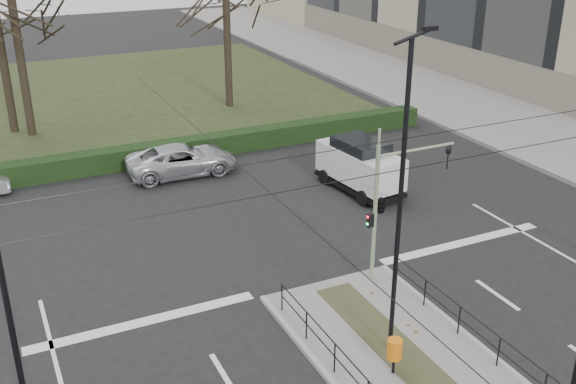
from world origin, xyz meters
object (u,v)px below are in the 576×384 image
Objects in this scene: litter_bin at (395,350)px; streetlamp_median_far at (401,202)px; parked_car_fourth at (182,160)px; traffic_light at (383,202)px; bare_tree_near at (11,0)px; white_van at (360,164)px.

litter_bin is 3.91m from streetlamp_median_far.
litter_bin is 0.20× the size of parked_car_fourth.
parked_car_fourth reaches higher than litter_bin.
parked_car_fourth is at bearing 92.23° from litter_bin.
bare_tree_near is (-8.76, 21.06, 4.32)m from traffic_light.
bare_tree_near is at bearing 34.10° from parked_car_fourth.
traffic_light is 4.44m from streetlamp_median_far.
traffic_light is at bearing 62.18° from streetlamp_median_far.
streetlamp_median_far reaches higher than parked_car_fourth.
bare_tree_near is (-5.71, 8.94, 6.47)m from parked_car_fourth.
bare_tree_near is at bearing 112.58° from traffic_light.
streetlamp_median_far is at bearing -174.32° from parked_car_fourth.
traffic_light is at bearing -164.40° from parked_car_fourth.
litter_bin is at bearing -116.98° from white_van.
traffic_light reaches higher than white_van.
traffic_light is 1.04× the size of white_van.
litter_bin is 16.61m from parked_car_fourth.
streetlamp_median_far is (-1.90, -3.59, 1.80)m from traffic_light.
bare_tree_near reaches higher than white_van.
white_van is 0.44× the size of bare_tree_near.
white_van is 19.57m from bare_tree_near.
streetlamp_median_far is (0.50, 0.89, 3.78)m from litter_bin.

